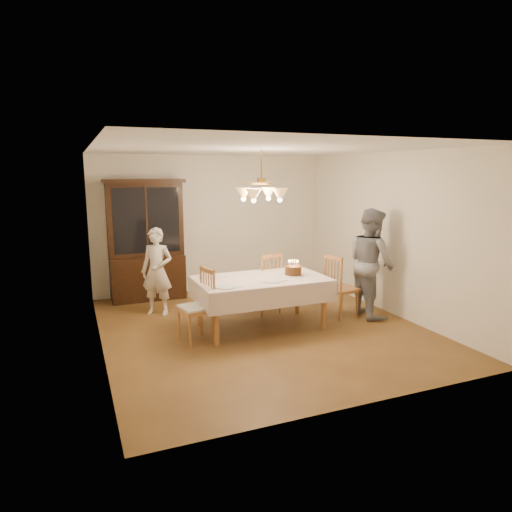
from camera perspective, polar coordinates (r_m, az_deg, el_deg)
name	(u,v)px	position (r m, az deg, el deg)	size (l,w,h in m)	color
ground	(261,327)	(6.88, 0.64, -8.92)	(5.00, 5.00, 0.00)	brown
room_shell	(261,222)	(6.53, 0.67, 4.30)	(5.00, 5.00, 5.00)	white
dining_table	(261,283)	(6.68, 0.65, -3.38)	(1.90, 1.10, 0.76)	#975C2C
china_hutch	(146,242)	(8.42, -13.57, 1.68)	(1.38, 0.54, 2.16)	black
chair_far_side	(265,286)	(7.47, 1.17, -3.80)	(0.52, 0.50, 1.00)	#975C2C
chair_left_end	(196,309)	(6.26, -7.50, -6.60)	(0.50, 0.51, 1.00)	#975C2C
chair_right_end	(341,290)	(7.38, 10.58, -4.16)	(0.49, 0.50, 1.00)	#975C2C
elderly_woman	(157,271)	(7.50, -12.26, -1.90)	(0.52, 0.34, 1.42)	beige
adult_in_grey	(371,263)	(7.47, 14.18, -0.80)	(0.84, 0.66, 1.73)	slate
birthday_cake	(293,271)	(6.82, 4.68, -1.87)	(0.30, 0.30, 0.23)	white
place_setting_near_left	(227,287)	(6.13, -3.70, -3.88)	(0.41, 0.27, 0.02)	white
place_setting_near_right	(273,281)	(6.45, 2.11, -3.14)	(0.40, 0.25, 0.02)	white
place_setting_far_left	(213,277)	(6.71, -5.41, -2.64)	(0.42, 0.27, 0.02)	white
chandelier	(261,194)	(6.50, 0.67, 7.77)	(0.62, 0.62, 0.73)	#BF8C3F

